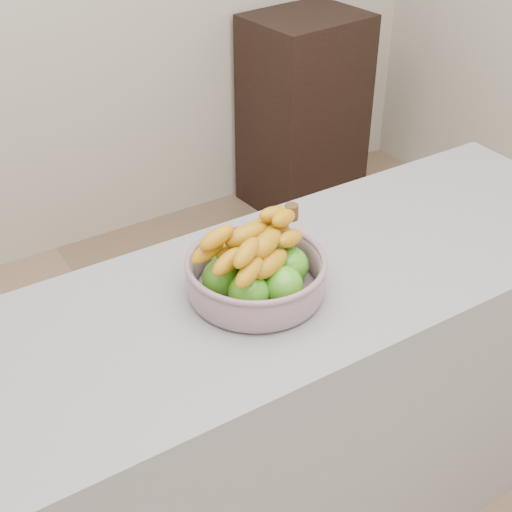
% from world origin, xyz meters
% --- Properties ---
extents(counter, '(2.00, 0.60, 0.90)m').
position_xyz_m(counter, '(0.00, 0.20, 0.45)').
color(counter, gray).
rests_on(counter, ground).
extents(cabinet, '(0.57, 0.48, 0.96)m').
position_xyz_m(cabinet, '(1.26, 1.78, 0.48)').
color(cabinet, black).
rests_on(cabinet, ground).
extents(fruit_bowl, '(0.32, 0.32, 0.18)m').
position_xyz_m(fruit_bowl, '(-0.01, 0.20, 0.96)').
color(fruit_bowl, '#9FAABE').
rests_on(fruit_bowl, counter).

